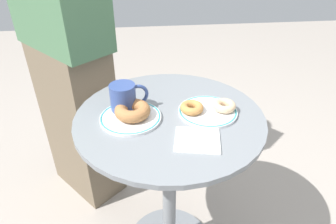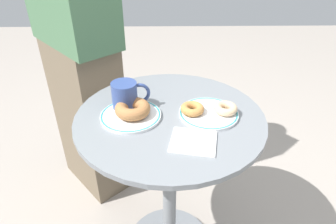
{
  "view_description": "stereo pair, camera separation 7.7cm",
  "coord_description": "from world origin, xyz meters",
  "px_view_note": "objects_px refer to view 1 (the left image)",
  "views": [
    {
      "loc": [
        -0.1,
        -0.85,
        1.3
      ],
      "look_at": [
        -0.01,
        -0.01,
        0.76
      ],
      "focal_mm": 31.9,
      "sensor_mm": 36.0,
      "label": 1
    },
    {
      "loc": [
        -0.02,
        -0.85,
        1.3
      ],
      "look_at": [
        -0.01,
        -0.01,
        0.76
      ],
      "focal_mm": 31.9,
      "sensor_mm": 36.0,
      "label": 2
    }
  ],
  "objects_px": {
    "plate_left": "(131,117)",
    "donut_cinnamon": "(133,111)",
    "cafe_table": "(169,172)",
    "plate_right": "(207,111)",
    "person_figure": "(67,53)",
    "coffee_mug": "(124,98)",
    "donut_old_fashioned": "(192,107)",
    "donut_glazed": "(224,106)",
    "paper_napkin": "(197,140)"
  },
  "relations": [
    {
      "from": "plate_right",
      "to": "paper_napkin",
      "type": "distance_m",
      "value": 0.17
    },
    {
      "from": "donut_cinnamon",
      "to": "paper_napkin",
      "type": "xyz_separation_m",
      "value": [
        0.19,
        -0.14,
        -0.03
      ]
    },
    {
      "from": "plate_right",
      "to": "donut_cinnamon",
      "type": "bearing_deg",
      "value": -177.12
    },
    {
      "from": "cafe_table",
      "to": "person_figure",
      "type": "xyz_separation_m",
      "value": [
        -0.41,
        0.47,
        0.32
      ]
    },
    {
      "from": "coffee_mug",
      "to": "donut_cinnamon",
      "type": "bearing_deg",
      "value": -63.33
    },
    {
      "from": "paper_napkin",
      "to": "person_figure",
      "type": "xyz_separation_m",
      "value": [
        -0.48,
        0.62,
        0.05
      ]
    },
    {
      "from": "plate_right",
      "to": "person_figure",
      "type": "bearing_deg",
      "value": 139.61
    },
    {
      "from": "coffee_mug",
      "to": "donut_old_fashioned",
      "type": "bearing_deg",
      "value": -10.17
    },
    {
      "from": "donut_cinnamon",
      "to": "person_figure",
      "type": "height_order",
      "value": "person_figure"
    },
    {
      "from": "person_figure",
      "to": "donut_old_fashioned",
      "type": "bearing_deg",
      "value": -43.59
    },
    {
      "from": "donut_old_fashioned",
      "to": "coffee_mug",
      "type": "height_order",
      "value": "coffee_mug"
    },
    {
      "from": "plate_left",
      "to": "donut_cinnamon",
      "type": "xyz_separation_m",
      "value": [
        0.01,
        0.0,
        0.03
      ]
    },
    {
      "from": "cafe_table",
      "to": "donut_old_fashioned",
      "type": "relative_size",
      "value": 9.28
    },
    {
      "from": "plate_right",
      "to": "paper_napkin",
      "type": "xyz_separation_m",
      "value": [
        -0.06,
        -0.15,
        -0.0
      ]
    },
    {
      "from": "donut_cinnamon",
      "to": "donut_glazed",
      "type": "xyz_separation_m",
      "value": [
        0.31,
        0.01,
        -0.01
      ]
    },
    {
      "from": "plate_left",
      "to": "donut_old_fashioned",
      "type": "bearing_deg",
      "value": 3.16
    },
    {
      "from": "donut_glazed",
      "to": "person_figure",
      "type": "height_order",
      "value": "person_figure"
    },
    {
      "from": "cafe_table",
      "to": "donut_glazed",
      "type": "xyz_separation_m",
      "value": [
        0.19,
        -0.0,
        0.29
      ]
    },
    {
      "from": "donut_old_fashioned",
      "to": "person_figure",
      "type": "bearing_deg",
      "value": 136.41
    },
    {
      "from": "person_figure",
      "to": "coffee_mug",
      "type": "bearing_deg",
      "value": -58.23
    },
    {
      "from": "plate_right",
      "to": "donut_cinnamon",
      "type": "relative_size",
      "value": 1.71
    },
    {
      "from": "cafe_table",
      "to": "person_figure",
      "type": "bearing_deg",
      "value": 131.49
    },
    {
      "from": "plate_right",
      "to": "cafe_table",
      "type": "bearing_deg",
      "value": -178.55
    },
    {
      "from": "donut_glazed",
      "to": "paper_napkin",
      "type": "distance_m",
      "value": 0.19
    },
    {
      "from": "donut_old_fashioned",
      "to": "donut_glazed",
      "type": "bearing_deg",
      "value": -2.08
    },
    {
      "from": "plate_right",
      "to": "coffee_mug",
      "type": "relative_size",
      "value": 1.53
    },
    {
      "from": "donut_cinnamon",
      "to": "cafe_table",
      "type": "bearing_deg",
      "value": 4.4
    },
    {
      "from": "plate_right",
      "to": "donut_old_fashioned",
      "type": "xyz_separation_m",
      "value": [
        -0.06,
        -0.0,
        0.02
      ]
    },
    {
      "from": "donut_glazed",
      "to": "paper_napkin",
      "type": "xyz_separation_m",
      "value": [
        -0.12,
        -0.15,
        -0.02
      ]
    },
    {
      "from": "plate_right",
      "to": "donut_cinnamon",
      "type": "xyz_separation_m",
      "value": [
        -0.26,
        -0.01,
        0.03
      ]
    },
    {
      "from": "coffee_mug",
      "to": "paper_napkin",
      "type": "bearing_deg",
      "value": -41.36
    },
    {
      "from": "paper_napkin",
      "to": "donut_old_fashioned",
      "type": "bearing_deg",
      "value": 86.81
    },
    {
      "from": "donut_glazed",
      "to": "person_figure",
      "type": "relative_size",
      "value": 0.05
    },
    {
      "from": "donut_glazed",
      "to": "coffee_mug",
      "type": "height_order",
      "value": "coffee_mug"
    },
    {
      "from": "paper_napkin",
      "to": "donut_cinnamon",
      "type": "bearing_deg",
      "value": 143.9
    },
    {
      "from": "donut_glazed",
      "to": "paper_napkin",
      "type": "relative_size",
      "value": 0.59
    },
    {
      "from": "plate_left",
      "to": "plate_right",
      "type": "distance_m",
      "value": 0.26
    },
    {
      "from": "donut_old_fashioned",
      "to": "donut_cinnamon",
      "type": "bearing_deg",
      "value": -176.73
    },
    {
      "from": "donut_cinnamon",
      "to": "paper_napkin",
      "type": "height_order",
      "value": "donut_cinnamon"
    },
    {
      "from": "plate_left",
      "to": "donut_cinnamon",
      "type": "relative_size",
      "value": 1.73
    },
    {
      "from": "cafe_table",
      "to": "coffee_mug",
      "type": "bearing_deg",
      "value": 164.24
    },
    {
      "from": "cafe_table",
      "to": "plate_left",
      "type": "distance_m",
      "value": 0.3
    },
    {
      "from": "plate_right",
      "to": "donut_old_fashioned",
      "type": "relative_size",
      "value": 2.53
    },
    {
      "from": "plate_left",
      "to": "donut_glazed",
      "type": "bearing_deg",
      "value": 1.32
    },
    {
      "from": "cafe_table",
      "to": "donut_old_fashioned",
      "type": "height_order",
      "value": "donut_old_fashioned"
    },
    {
      "from": "donut_glazed",
      "to": "donut_old_fashioned",
      "type": "distance_m",
      "value": 0.11
    },
    {
      "from": "cafe_table",
      "to": "donut_old_fashioned",
      "type": "xyz_separation_m",
      "value": [
        0.08,
        0.0,
        0.29
      ]
    },
    {
      "from": "donut_cinnamon",
      "to": "donut_glazed",
      "type": "bearing_deg",
      "value": 1.35
    },
    {
      "from": "plate_left",
      "to": "coffee_mug",
      "type": "height_order",
      "value": "coffee_mug"
    },
    {
      "from": "person_figure",
      "to": "donut_glazed",
      "type": "bearing_deg",
      "value": -37.98
    }
  ]
}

